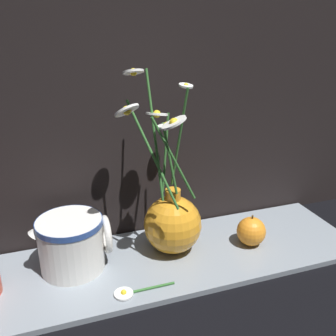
% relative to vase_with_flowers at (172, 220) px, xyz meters
% --- Properties ---
extents(ground_plane, '(6.00, 6.00, 0.00)m').
position_rel_vase_with_flowers_xyz_m(ground_plane, '(-0.03, -0.02, -0.09)').
color(ground_plane, black).
extents(shelf, '(0.88, 0.25, 0.01)m').
position_rel_vase_with_flowers_xyz_m(shelf, '(-0.03, -0.02, -0.08)').
color(shelf, gray).
rests_on(shelf, ground_plane).
extents(vase_with_flowers, '(0.20, 0.17, 0.40)m').
position_rel_vase_with_flowers_xyz_m(vase_with_flowers, '(0.00, 0.00, 0.00)').
color(vase_with_flowers, orange).
rests_on(vase_with_flowers, shelf).
extents(ceramic_pitcher, '(0.16, 0.13, 0.12)m').
position_rel_vase_with_flowers_xyz_m(ceramic_pitcher, '(-0.21, 0.01, -0.01)').
color(ceramic_pitcher, white).
rests_on(ceramic_pitcher, shelf).
extents(orange_fruit, '(0.07, 0.07, 0.07)m').
position_rel_vase_with_flowers_xyz_m(orange_fruit, '(0.18, -0.04, -0.04)').
color(orange_fruit, orange).
rests_on(orange_fruit, shelf).
extents(loose_daisy, '(0.12, 0.04, 0.01)m').
position_rel_vase_with_flowers_xyz_m(loose_daisy, '(-0.12, -0.11, -0.07)').
color(loose_daisy, '#336B2D').
rests_on(loose_daisy, shelf).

